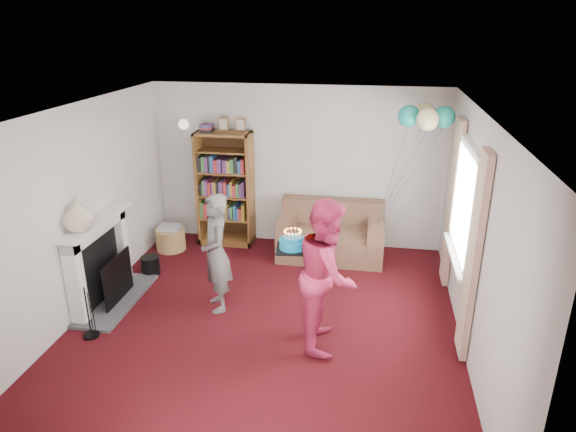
% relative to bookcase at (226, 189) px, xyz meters
% --- Properties ---
extents(ground, '(5.00, 5.00, 0.00)m').
position_rel_bookcase_xyz_m(ground, '(1.11, -2.30, -0.89)').
color(ground, black).
rests_on(ground, ground).
extents(wall_back, '(4.50, 0.02, 2.50)m').
position_rel_bookcase_xyz_m(wall_back, '(1.11, 0.21, 0.36)').
color(wall_back, silver).
rests_on(wall_back, ground).
extents(wall_left, '(0.02, 5.00, 2.50)m').
position_rel_bookcase_xyz_m(wall_left, '(-1.15, -2.30, 0.36)').
color(wall_left, silver).
rests_on(wall_left, ground).
extents(wall_right, '(0.02, 5.00, 2.50)m').
position_rel_bookcase_xyz_m(wall_right, '(3.37, -2.30, 0.36)').
color(wall_right, silver).
rests_on(wall_right, ground).
extents(ceiling, '(4.50, 5.00, 0.01)m').
position_rel_bookcase_xyz_m(ceiling, '(1.11, -2.30, 1.62)').
color(ceiling, white).
rests_on(ceiling, wall_back).
extents(fireplace, '(0.55, 1.80, 1.12)m').
position_rel_bookcase_xyz_m(fireplace, '(-0.98, -2.11, -0.38)').
color(fireplace, '#3F3F42').
rests_on(fireplace, ground).
extents(window_bay, '(0.14, 2.02, 2.20)m').
position_rel_bookcase_xyz_m(window_bay, '(3.31, -1.70, 0.32)').
color(window_bay, white).
rests_on(window_bay, ground).
extents(wall_sconce, '(0.16, 0.23, 0.16)m').
position_rel_bookcase_xyz_m(wall_sconce, '(-0.64, 0.06, 0.99)').
color(wall_sconce, gold).
rests_on(wall_sconce, ground).
extents(bookcase, '(0.85, 0.42, 2.01)m').
position_rel_bookcase_xyz_m(bookcase, '(0.00, 0.00, 0.00)').
color(bookcase, '#472B14').
rests_on(bookcase, ground).
extents(sofa, '(1.56, 0.83, 0.83)m').
position_rel_bookcase_xyz_m(sofa, '(1.70, -0.24, -0.57)').
color(sofa, brown).
rests_on(sofa, ground).
extents(wicker_basket, '(0.45, 0.45, 0.40)m').
position_rel_bookcase_xyz_m(wicker_basket, '(-0.79, -0.46, -0.71)').
color(wicker_basket, olive).
rests_on(wicker_basket, ground).
extents(person_striped, '(0.57, 0.65, 1.49)m').
position_rel_bookcase_xyz_m(person_striped, '(0.46, -2.01, -0.14)').
color(person_striped, black).
rests_on(person_striped, ground).
extents(person_magenta, '(0.67, 0.84, 1.68)m').
position_rel_bookcase_xyz_m(person_magenta, '(1.85, -2.51, -0.05)').
color(person_magenta, '#BF264F').
rests_on(person_magenta, ground).
extents(birthday_cake, '(0.35, 0.35, 0.22)m').
position_rel_bookcase_xyz_m(birthday_cake, '(1.45, -2.38, 0.22)').
color(birthday_cake, black).
rests_on(birthday_cake, ground).
extents(balloons, '(0.91, 0.72, 1.72)m').
position_rel_bookcase_xyz_m(balloons, '(2.90, -0.60, 1.33)').
color(balloons, '#3F3F3F').
rests_on(balloons, ground).
extents(mantel_vase, '(0.48, 0.48, 0.38)m').
position_rel_bookcase_xyz_m(mantel_vase, '(-1.01, -2.45, 0.43)').
color(mantel_vase, beige).
rests_on(mantel_vase, fireplace).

